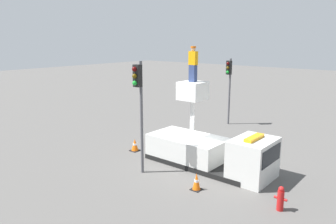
% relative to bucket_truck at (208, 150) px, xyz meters
% --- Properties ---
extents(ground_plane, '(120.00, 120.00, 0.00)m').
position_rel_bucket_truck_xyz_m(ground_plane, '(-0.41, 0.00, -0.86)').
color(ground_plane, '#565451').
extents(bucket_truck, '(6.52, 2.33, 4.22)m').
position_rel_bucket_truck_xyz_m(bucket_truck, '(0.00, 0.00, 0.00)').
color(bucket_truck, black).
rests_on(bucket_truck, ground).
extents(worker, '(0.40, 0.26, 1.75)m').
position_rel_bucket_truck_xyz_m(worker, '(-0.99, 0.00, 4.23)').
color(worker, navy).
rests_on(worker, bucket_truck).
extents(traffic_light_pole, '(0.34, 0.57, 5.34)m').
position_rel_bucket_truck_xyz_m(traffic_light_pole, '(-2.01, -2.78, 2.91)').
color(traffic_light_pole, '#515156').
rests_on(traffic_light_pole, ground).
extents(traffic_light_across, '(0.34, 0.57, 4.92)m').
position_rel_bucket_truck_xyz_m(traffic_light_across, '(-3.45, 8.04, 2.63)').
color(traffic_light_across, '#515156').
rests_on(traffic_light_across, ground).
extents(fire_hydrant, '(0.49, 0.25, 0.96)m').
position_rel_bucket_truck_xyz_m(fire_hydrant, '(4.48, -1.93, -0.39)').
color(fire_hydrant, red).
rests_on(fire_hydrant, ground).
extents(traffic_cone_rear, '(0.51, 0.51, 0.71)m').
position_rel_bucket_truck_xyz_m(traffic_cone_rear, '(-4.52, -0.66, -0.53)').
color(traffic_cone_rear, black).
rests_on(traffic_cone_rear, ground).
extents(traffic_cone_curbside, '(0.43, 0.43, 0.75)m').
position_rel_bucket_truck_xyz_m(traffic_cone_curbside, '(1.08, -2.53, -0.50)').
color(traffic_cone_curbside, black).
rests_on(traffic_cone_curbside, ground).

